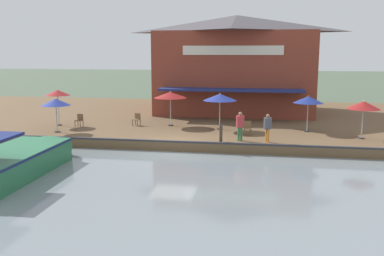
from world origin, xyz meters
TOP-DOWN VIEW (x-y plane):
  - ground_plane at (0.00, 0.00)m, footprint 220.00×220.00m
  - quay_deck at (-11.00, 0.00)m, footprint 22.00×56.00m
  - quay_edge_fender at (-0.10, 0.00)m, footprint 0.20×50.40m
  - waterfront_restaurant at (-13.79, 2.57)m, footprint 10.61×13.33m
  - patio_umbrella_by_entrance at (-4.37, -9.14)m, footprint 1.74×1.74m
  - patio_umbrella_mid_patio_right at (-3.03, 10.84)m, footprint 1.92×1.92m
  - patio_umbrella_far_corner at (-4.67, 2.17)m, footprint 2.21×2.21m
  - patio_umbrella_near_quay_edge at (-5.53, -1.36)m, footprint 2.27×2.27m
  - patio_umbrella_mid_patio_left at (-4.80, 7.84)m, footprint 1.91×1.91m
  - patio_umbrella_back_row at (-1.93, -8.04)m, footprint 1.85×1.85m
  - cafe_chair_under_first_umbrella at (-5.24, -3.73)m, footprint 0.53×0.53m
  - cafe_chair_back_row_seat at (-4.19, -7.53)m, footprint 0.48×0.48m
  - cafe_chair_facing_river at (-3.01, 4.08)m, footprint 0.49×0.49m
  - person_at_quay_edge at (-1.03, 5.29)m, footprint 0.46×0.46m
  - person_near_entrance at (-1.18, 3.73)m, footprint 0.48×0.48m
  - motorboat_nearest_quay at (5.45, -6.28)m, footprint 8.59×2.93m
  - mooring_post at (-0.35, 2.70)m, footprint 0.22×0.22m
  - tree_downstream_bank at (-17.82, 5.26)m, footprint 4.42×4.21m

SIDE VIEW (x-z plane):
  - ground_plane at x=0.00m, z-range 0.00..0.00m
  - quay_deck at x=-11.00m, z-range 0.00..0.60m
  - quay_edge_fender at x=-0.10m, z-range 0.60..0.70m
  - motorboat_nearest_quay at x=5.45m, z-range -0.39..1.83m
  - cafe_chair_under_first_umbrella at x=-5.24m, z-range 0.65..1.50m
  - cafe_chair_back_row_seat at x=-4.19m, z-range 0.65..1.50m
  - cafe_chair_facing_river at x=-3.01m, z-range 0.65..1.50m
  - mooring_post at x=-0.35m, z-range 0.61..1.63m
  - person_at_quay_edge at x=-1.03m, z-range 0.80..2.43m
  - person_near_entrance at x=-1.18m, z-range 0.82..2.51m
  - patio_umbrella_back_row at x=-1.93m, z-range 1.44..3.65m
  - patio_umbrella_mid_patio_right at x=-3.03m, z-range 1.46..3.76m
  - patio_umbrella_mid_patio_left at x=-4.80m, z-range 1.51..3.85m
  - patio_umbrella_far_corner at x=-4.67m, z-range 1.54..3.96m
  - patio_umbrella_near_quay_edge at x=-5.53m, z-range 1.55..3.96m
  - patio_umbrella_by_entrance at x=-4.37m, z-range 1.62..4.16m
  - waterfront_restaurant at x=-13.79m, z-range 0.65..8.79m
  - tree_downstream_bank at x=-17.82m, z-range 2.07..9.49m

